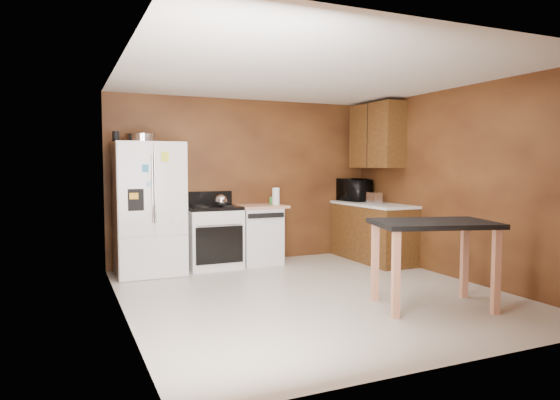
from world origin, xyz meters
TOP-DOWN VIEW (x-y plane):
  - floor at (0.00, 0.00)m, footprint 4.50×4.50m
  - ceiling at (0.00, 0.00)m, footprint 4.50×4.50m
  - wall_back at (0.00, 2.25)m, footprint 4.20×0.00m
  - wall_front at (0.00, -2.25)m, footprint 4.20×0.00m
  - wall_left at (-2.10, 0.00)m, footprint 0.00×4.50m
  - wall_right at (2.10, 0.00)m, footprint 0.00×4.50m
  - roasting_pan at (-1.62, 1.90)m, footprint 0.44×0.44m
  - pen_cup at (-1.97, 1.79)m, footprint 0.09×0.09m
  - kettle at (-0.56, 1.77)m, footprint 0.17×0.17m
  - paper_towel at (0.33, 1.85)m, footprint 0.12×0.12m
  - green_canister at (0.35, 2.02)m, footprint 0.13×0.13m
  - toaster at (1.77, 1.37)m, footprint 0.16×0.25m
  - microwave at (1.80, 2.02)m, footprint 0.48×0.65m
  - refrigerator at (-1.55, 1.86)m, footprint 0.90×0.80m
  - gas_range at (-0.64, 1.92)m, footprint 0.76×0.68m
  - dishwasher at (0.08, 1.95)m, footprint 0.78×0.63m
  - right_cabinets at (1.84, 1.48)m, footprint 0.63×1.58m
  - island at (0.90, -0.97)m, footprint 1.39×1.11m

SIDE VIEW (x-z plane):
  - floor at x=0.00m, z-range 0.00..0.00m
  - dishwasher at x=0.08m, z-range 0.01..0.90m
  - gas_range at x=-0.64m, z-range -0.09..1.01m
  - island at x=0.90m, z-range 0.31..1.22m
  - refrigerator at x=-1.55m, z-range 0.00..1.80m
  - right_cabinets at x=1.84m, z-range -0.32..2.13m
  - green_canister at x=0.35m, z-range 0.89..1.00m
  - toaster at x=1.77m, z-range 0.90..1.07m
  - kettle at x=-0.56m, z-range 0.90..1.07m
  - paper_towel at x=0.33m, z-range 0.89..1.15m
  - microwave at x=1.80m, z-range 0.90..1.23m
  - wall_back at x=0.00m, z-range -0.85..3.35m
  - wall_front at x=0.00m, z-range -0.85..3.35m
  - wall_left at x=-2.10m, z-range -1.00..3.50m
  - wall_right at x=2.10m, z-range -1.00..3.50m
  - roasting_pan at x=-1.62m, z-range 1.80..1.91m
  - pen_cup at x=-1.97m, z-range 1.80..1.93m
  - ceiling at x=0.00m, z-range 2.50..2.50m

